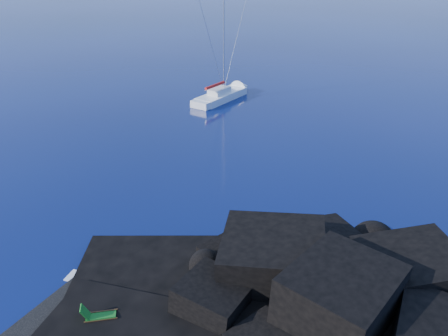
% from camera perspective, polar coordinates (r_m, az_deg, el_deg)
% --- Properties ---
extents(ground, '(400.00, 400.00, 0.00)m').
position_cam_1_polar(ground, '(23.73, -23.45, -16.72)').
color(ground, '#030D31').
rests_on(ground, ground).
extents(beach, '(9.08, 6.86, 0.70)m').
position_cam_1_polar(beach, '(21.59, -13.32, -19.91)').
color(beach, black).
rests_on(beach, ground).
extents(surf_foam, '(10.00, 8.00, 0.06)m').
position_cam_1_polar(surf_foam, '(24.15, -6.21, -13.46)').
color(surf_foam, white).
rests_on(surf_foam, ground).
extents(sailboat, '(4.94, 11.86, 12.17)m').
position_cam_1_polar(sailboat, '(52.59, -0.32, 8.92)').
color(sailboat, white).
rests_on(sailboat, ground).
extents(deck_chair, '(1.62, 1.36, 1.03)m').
position_cam_1_polar(deck_chair, '(21.35, -15.82, -17.68)').
color(deck_chair, '#16631B').
rests_on(deck_chair, beach).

